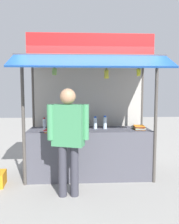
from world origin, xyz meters
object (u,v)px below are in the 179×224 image
at_px(banana_bunch_inner_right, 54,71).
at_px(banana_bunch_rightmost, 106,74).
at_px(magazine_stack_back_left, 50,131).
at_px(water_bottle_right, 105,123).
at_px(water_bottle_mid_left, 95,123).
at_px(vendor_person, 68,132).
at_px(water_bottle_far_right, 44,123).
at_px(water_bottle_front_right, 60,124).
at_px(magazine_stack_rear_center, 139,127).
at_px(banana_bunch_inner_left, 138,72).

relative_size(banana_bunch_inner_right, banana_bunch_rightmost, 0.80).
bearing_deg(magazine_stack_back_left, water_bottle_right, 15.78).
distance_m(water_bottle_mid_left, vendor_person, 1.02).
distance_m(water_bottle_far_right, water_bottle_mid_left, 1.06).
height_order(water_bottle_far_right, magazine_stack_back_left, water_bottle_far_right).
bearing_deg(water_bottle_right, vendor_person, -128.53).
height_order(water_bottle_right, banana_bunch_inner_right, banana_bunch_inner_right).
bearing_deg(water_bottle_mid_left, water_bottle_right, 0.08).
height_order(water_bottle_far_right, water_bottle_front_right, water_bottle_front_right).
xyz_separation_m(water_bottle_front_right, vendor_person, (0.21, -0.85, -0.02)).
relative_size(water_bottle_right, magazine_stack_rear_center, 0.91).
height_order(water_bottle_far_right, water_bottle_right, water_bottle_right).
height_order(water_bottle_mid_left, magazine_stack_back_left, water_bottle_mid_left).
xyz_separation_m(banana_bunch_inner_left, banana_bunch_rightmost, (-0.57, 0.00, -0.03)).
relative_size(water_bottle_mid_left, water_bottle_right, 0.95).
bearing_deg(banana_bunch_inner_left, water_bottle_far_right, 159.99).
relative_size(magazine_stack_rear_center, vendor_person, 0.17).
bearing_deg(magazine_stack_back_left, water_bottle_mid_left, 19.11).
bearing_deg(banana_bunch_inner_left, vendor_person, -163.25).
bearing_deg(water_bottle_far_right, magazine_stack_rear_center, -6.91).
distance_m(water_bottle_right, magazine_stack_rear_center, 0.69).
relative_size(water_bottle_front_right, banana_bunch_rightmost, 0.88).
xyz_separation_m(magazine_stack_back_left, vendor_person, (0.37, -0.58, 0.08)).
relative_size(magazine_stack_back_left, magazine_stack_rear_center, 1.02).
xyz_separation_m(water_bottle_mid_left, banana_bunch_inner_left, (0.73, -0.52, 0.98)).
bearing_deg(water_bottle_right, banana_bunch_inner_right, -151.64).
relative_size(banana_bunch_inner_left, vendor_person, 0.13).
bearing_deg(banana_bunch_rightmost, magazine_stack_rear_center, 29.90).
distance_m(magazine_stack_back_left, banana_bunch_rightmost, 1.48).
distance_m(water_bottle_front_right, vendor_person, 0.87).
distance_m(water_bottle_far_right, vendor_person, 1.15).
relative_size(water_bottle_right, water_bottle_front_right, 1.07).
bearing_deg(vendor_person, water_bottle_right, -111.51).
bearing_deg(magazine_stack_back_left, water_bottle_far_right, 111.71).
height_order(magazine_stack_rear_center, banana_bunch_inner_left, banana_bunch_inner_left).
bearing_deg(magazine_stack_rear_center, water_bottle_mid_left, 173.29).
bearing_deg(magazine_stack_rear_center, water_bottle_far_right, 173.09).
height_order(magazine_stack_rear_center, banana_bunch_rightmost, banana_bunch_rightmost).
relative_size(water_bottle_right, banana_bunch_inner_right, 1.17).
relative_size(water_bottle_far_right, magazine_stack_back_left, 0.74).
distance_m(magazine_stack_rear_center, vendor_person, 1.59).
height_order(water_bottle_right, banana_bunch_inner_left, banana_bunch_inner_left).
height_order(water_bottle_far_right, banana_bunch_rightmost, banana_bunch_rightmost).
distance_m(water_bottle_mid_left, banana_bunch_rightmost, 1.09).
relative_size(magazine_stack_rear_center, banana_bunch_inner_left, 1.23).
relative_size(water_bottle_front_right, magazine_stack_back_left, 0.84).
bearing_deg(water_bottle_front_right, magazine_stack_back_left, -121.51).
relative_size(banana_bunch_inner_right, vendor_person, 0.13).
height_order(banana_bunch_rightmost, vendor_person, banana_bunch_rightmost).
bearing_deg(banana_bunch_inner_left, banana_bunch_rightmost, 179.90).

